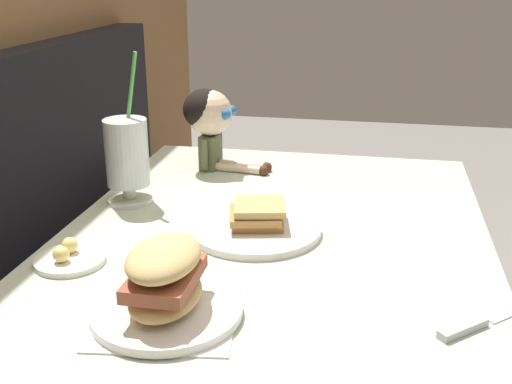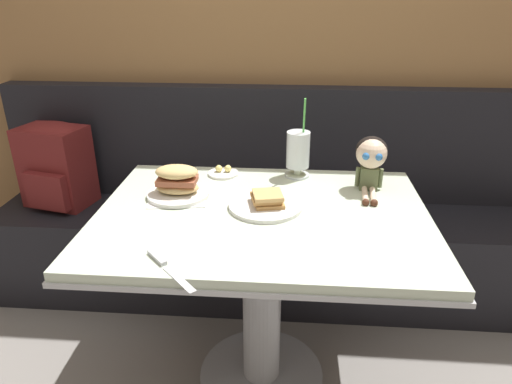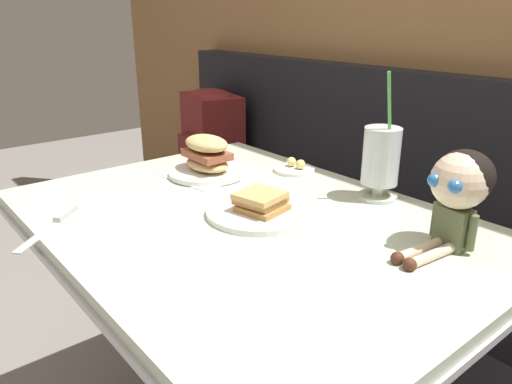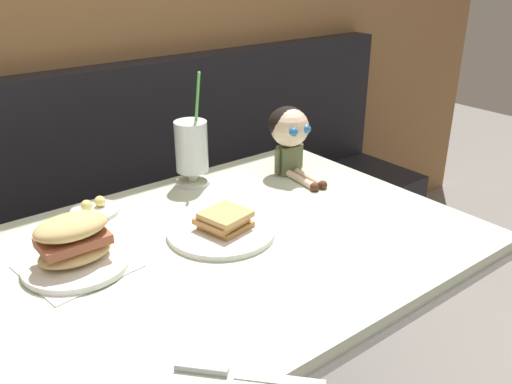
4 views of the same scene
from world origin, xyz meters
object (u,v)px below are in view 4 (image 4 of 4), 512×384
at_px(toast_plate, 222,228).
at_px(seated_doll, 290,131).
at_px(sandwich_plate, 74,247).
at_px(butter_knife, 223,371).
at_px(milkshake_glass, 192,150).
at_px(butter_saucer, 95,209).

distance_m(toast_plate, seated_doll, 0.43).
bearing_deg(sandwich_plate, toast_plate, -12.21).
xyz_separation_m(sandwich_plate, butter_knife, (0.06, -0.44, -0.04)).
bearing_deg(milkshake_glass, toast_plate, -109.76).
xyz_separation_m(butter_saucer, butter_knife, (-0.07, -0.66, -0.00)).
height_order(milkshake_glass, sandwich_plate, milkshake_glass).
height_order(toast_plate, seated_doll, seated_doll).
height_order(butter_saucer, seated_doll, seated_doll).
relative_size(butter_saucer, seated_doll, 0.54).
bearing_deg(butter_knife, toast_plate, 55.31).
bearing_deg(seated_doll, butter_knife, -138.21).
distance_m(toast_plate, sandwich_plate, 0.33).
relative_size(milkshake_glass, seated_doll, 1.41).
bearing_deg(toast_plate, butter_saucer, 123.02).
bearing_deg(seated_doll, toast_plate, -153.14).
relative_size(milkshake_glass, sandwich_plate, 1.40).
bearing_deg(milkshake_glass, sandwich_plate, -151.99).
bearing_deg(butter_knife, sandwich_plate, 97.80).
height_order(sandwich_plate, seated_doll, seated_doll).
relative_size(toast_plate, sandwich_plate, 1.11).
bearing_deg(butter_knife, butter_saucer, 83.88).
distance_m(toast_plate, butter_knife, 0.45).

